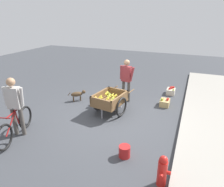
{
  "coord_description": "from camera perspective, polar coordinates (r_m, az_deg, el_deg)",
  "views": [
    {
      "loc": [
        5.31,
        2.15,
        3.08
      ],
      "look_at": [
        -0.07,
        -0.08,
        0.75
      ],
      "focal_mm": 32.04,
      "sensor_mm": 36.0,
      "label": 1
    }
  ],
  "objects": [
    {
      "name": "ground_plane",
      "position": [
        6.5,
        0.43,
        -6.47
      ],
      "size": [
        24.0,
        24.0,
        0.0
      ],
      "primitive_type": "plane",
      "color": "#3D3F44"
    },
    {
      "name": "fruit_cart",
      "position": [
        6.53,
        -0.69,
        -2.05
      ],
      "size": [
        1.75,
        1.03,
        0.73
      ],
      "color": "brown",
      "rests_on": "ground"
    },
    {
      "name": "vendor_person",
      "position": [
        7.29,
        4.13,
        4.72
      ],
      "size": [
        0.25,
        0.56,
        1.58
      ],
      "color": "#4C4742",
      "rests_on": "ground"
    },
    {
      "name": "bicycle",
      "position": [
        5.87,
        -25.81,
        -8.29
      ],
      "size": [
        1.61,
        0.62,
        0.85
      ],
      "color": "black",
      "rests_on": "ground"
    },
    {
      "name": "cyclist_person",
      "position": [
        5.73,
        -26.06,
        -2.17
      ],
      "size": [
        0.29,
        0.53,
        1.62
      ],
      "color": "#4C4742",
      "rests_on": "ground"
    },
    {
      "name": "dog",
      "position": [
        7.63,
        -9.74,
        -0.15
      ],
      "size": [
        0.48,
        0.53,
        0.4
      ],
      "color": "#4C3823",
      "rests_on": "ground"
    },
    {
      "name": "fire_hydrant",
      "position": [
        4.13,
        14.17,
        -20.65
      ],
      "size": [
        0.25,
        0.25,
        0.67
      ],
      "color": "red",
      "rests_on": "ground"
    },
    {
      "name": "plastic_bucket",
      "position": [
        4.78,
        3.59,
        -16.17
      ],
      "size": [
        0.27,
        0.27,
        0.28
      ],
      "primitive_type": "cylinder",
      "color": "#B21E1E",
      "rests_on": "ground"
    },
    {
      "name": "apple_crate",
      "position": [
        7.42,
        14.81,
        -2.49
      ],
      "size": [
        0.44,
        0.32,
        0.31
      ],
      "color": "tan",
      "rests_on": "ground"
    },
    {
      "name": "mixed_fruit_crate",
      "position": [
        8.55,
        16.45,
        0.66
      ],
      "size": [
        0.44,
        0.32,
        0.32
      ],
      "color": "beige",
      "rests_on": "ground"
    }
  ]
}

